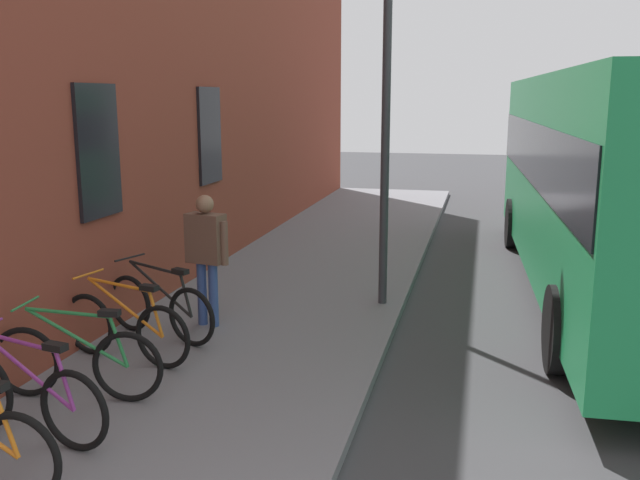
# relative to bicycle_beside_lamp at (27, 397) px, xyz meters

# --- Properties ---
(ground) EXTENTS (60.00, 60.00, 0.00)m
(ground) POSITION_rel_bicycle_beside_lamp_xyz_m (3.18, -3.70, -0.51)
(ground) COLOR #38383A
(sidewalk_pavement) EXTENTS (24.00, 3.50, 0.12)m
(sidewalk_pavement) POSITION_rel_bicycle_beside_lamp_xyz_m (5.18, -0.95, -0.45)
(sidewalk_pavement) COLOR slate
(sidewalk_pavement) RESTS_ON ground
(station_facade) EXTENTS (22.00, 0.65, 9.04)m
(station_facade) POSITION_rel_bicycle_beside_lamp_xyz_m (6.17, 1.10, 4.01)
(station_facade) COLOR brown
(station_facade) RESTS_ON ground
(bicycle_beside_lamp) EXTENTS (0.50, 1.75, 0.97)m
(bicycle_beside_lamp) POSITION_rel_bicycle_beside_lamp_xyz_m (0.00, 0.00, 0.00)
(bicycle_beside_lamp) COLOR black
(bicycle_beside_lamp) RESTS_ON sidewalk_pavement
(bicycle_under_window) EXTENTS (0.48, 1.77, 0.97)m
(bicycle_under_window) POSITION_rel_bicycle_beside_lamp_xyz_m (0.83, 0.04, 0.00)
(bicycle_under_window) COLOR black
(bicycle_under_window) RESTS_ON sidewalk_pavement
(bicycle_by_door) EXTENTS (0.54, 1.75, 0.97)m
(bicycle_by_door) POSITION_rel_bicycle_beside_lamp_xyz_m (1.84, 0.08, 0.00)
(bicycle_by_door) COLOR black
(bicycle_by_door) RESTS_ON sidewalk_pavement
(bicycle_end_of_row) EXTENTS (0.71, 1.69, 0.97)m
(bicycle_end_of_row) POSITION_rel_bicycle_beside_lamp_xyz_m (2.63, 0.04, 0.00)
(bicycle_end_of_row) COLOR black
(bicycle_end_of_row) RESTS_ON sidewalk_pavement
(city_bus) EXTENTS (10.59, 2.97, 3.35)m
(city_bus) POSITION_rel_bicycle_beside_lamp_xyz_m (6.34, -5.70, 1.41)
(city_bus) COLOR #1E8C4C
(city_bus) RESTS_ON ground
(pedestrian_near_bus) EXTENTS (0.34, 0.64, 1.71)m
(pedestrian_near_bus) POSITION_rel_bicycle_beside_lamp_xyz_m (3.23, -0.33, 0.66)
(pedestrian_near_bus) COLOR #334C8C
(pedestrian_near_bus) RESTS_ON sidewalk_pavement
(street_lamp) EXTENTS (0.28, 0.28, 5.39)m
(street_lamp) POSITION_rel_bicycle_beside_lamp_xyz_m (4.75, -2.40, 2.79)
(street_lamp) COLOR #333338
(street_lamp) RESTS_ON sidewalk_pavement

